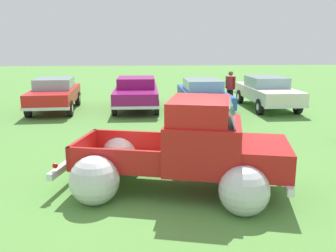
{
  "coord_description": "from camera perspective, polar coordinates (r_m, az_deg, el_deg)",
  "views": [
    {
      "loc": [
        -0.56,
        -7.24,
        3.03
      ],
      "look_at": [
        0.0,
        1.25,
        1.06
      ],
      "focal_mm": 39.29,
      "sensor_mm": 36.0,
      "label": 1
    }
  ],
  "objects": [
    {
      "name": "ground_plane",
      "position": [
        7.86,
        0.61,
        -9.6
      ],
      "size": [
        80.0,
        80.0,
        0.0
      ],
      "primitive_type": "plane",
      "color": "#548C3D"
    },
    {
      "name": "vintage_pickup_truck",
      "position": [
        7.56,
        3.54,
        -4.47
      ],
      "size": [
        4.93,
        3.55,
        1.96
      ],
      "rotation": [
        0.0,
        0.0,
        -0.23
      ],
      "color": "black",
      "rests_on": "ground"
    },
    {
      "name": "show_car_0",
      "position": [
        17.05,
        -17.21,
        4.88
      ],
      "size": [
        2.08,
        4.3,
        1.43
      ],
      "rotation": [
        0.0,
        0.0,
        -1.52
      ],
      "color": "black",
      "rests_on": "ground"
    },
    {
      "name": "show_car_1",
      "position": [
        16.75,
        -4.94,
        5.29
      ],
      "size": [
        1.99,
        4.45,
        1.43
      ],
      "rotation": [
        0.0,
        0.0,
        -1.58
      ],
      "color": "black",
      "rests_on": "ground"
    },
    {
      "name": "show_car_2",
      "position": [
        15.85,
        5.45,
        4.83
      ],
      "size": [
        1.86,
        4.7,
        1.43
      ],
      "rotation": [
        0.0,
        0.0,
        -1.55
      ],
      "color": "black",
      "rests_on": "ground"
    },
    {
      "name": "show_car_3",
      "position": [
        17.58,
        15.09,
        5.26
      ],
      "size": [
        1.98,
        4.68,
        1.43
      ],
      "rotation": [
        0.0,
        0.0,
        -1.54
      ],
      "color": "black",
      "rests_on": "ground"
    },
    {
      "name": "spectator_1",
      "position": [
        17.49,
        9.64,
        6.05
      ],
      "size": [
        0.48,
        0.48,
        1.68
      ],
      "rotation": [
        0.0,
        0.0,
        0.76
      ],
      "color": "black",
      "rests_on": "ground"
    },
    {
      "name": "lane_cone_0",
      "position": [
        10.13,
        -1.78,
        -2.53
      ],
      "size": [
        0.36,
        0.36,
        0.63
      ],
      "color": "black",
      "rests_on": "ground"
    },
    {
      "name": "lane_cone_1",
      "position": [
        10.53,
        7.29,
        -2.02
      ],
      "size": [
        0.36,
        0.36,
        0.63
      ],
      "color": "black",
      "rests_on": "ground"
    }
  ]
}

